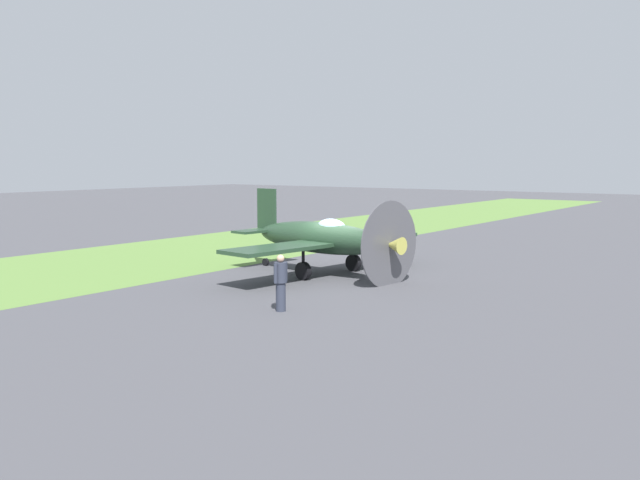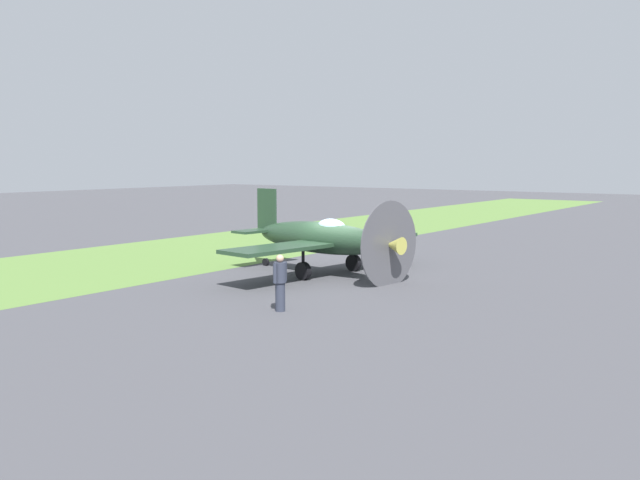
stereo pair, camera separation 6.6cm
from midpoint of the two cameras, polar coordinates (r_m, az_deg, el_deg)
name	(u,v)px [view 1 (the left image)]	position (r m, az deg, el deg)	size (l,w,h in m)	color
ground_plane	(336,276)	(27.69, 1.26, -2.94)	(160.00, 160.00, 0.00)	#424247
grass_verge	(163,256)	(34.40, -12.80, -1.25)	(120.00, 11.00, 0.01)	#567A38
airplane_lead	(323,238)	(27.79, 0.17, 0.16)	(9.92, 7.88, 3.51)	#233D28
ground_crew_chief	(281,281)	(21.08, -3.33, -3.41)	(0.63, 0.38, 1.73)	#2D3342
fuel_drum	(336,236)	(38.01, 1.23, 0.31)	(0.60, 0.60, 0.90)	#476633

